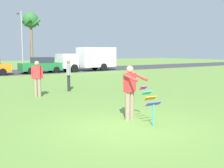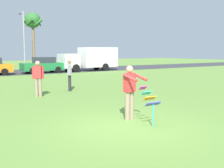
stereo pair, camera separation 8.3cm
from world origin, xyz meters
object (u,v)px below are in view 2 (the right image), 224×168
object	(u,v)px
person_walker_near	(70,74)
parked_truck_white_box	(92,58)
parked_car_green	(43,65)
person_kite_flyer	(130,90)
palm_tree_centre_far	(33,22)
person_walker_far	(38,78)
streetlight_pole	(24,36)
kite_held	(150,100)

from	to	relation	value
person_walker_near	parked_truck_white_box	bearing A→B (deg)	55.92
parked_car_green	person_walker_near	bearing A→B (deg)	-103.65
person_kite_flyer	parked_truck_white_box	bearing A→B (deg)	63.47
parked_car_green	palm_tree_centre_far	bearing A→B (deg)	76.63
person_walker_far	parked_car_green	bearing A→B (deg)	69.42
streetlight_pole	parked_car_green	bearing A→B (deg)	-92.32
parked_car_green	person_walker_near	distance (m)	13.46
person_kite_flyer	person_walker_far	xyz separation A→B (m)	(-0.96, 5.96, -0.02)
palm_tree_centre_far	parked_car_green	bearing A→B (deg)	-103.37
palm_tree_centre_far	streetlight_pole	size ratio (longest dim) A/B	1.06
person_kite_flyer	person_walker_near	distance (m)	7.02
streetlight_pole	person_walker_far	xyz separation A→B (m)	(-5.57, -21.45, -3.06)
streetlight_pole	palm_tree_centre_far	bearing A→B (deg)	54.34
parked_car_green	streetlight_pole	world-z (taller)	streetlight_pole
parked_car_green	person_kite_flyer	bearing A→B (deg)	-102.18
person_kite_flyer	palm_tree_centre_far	bearing A→B (deg)	77.41
parked_car_green	palm_tree_centre_far	xyz separation A→B (m)	(2.48, 10.45, 5.31)
person_walker_near	kite_held	bearing A→B (deg)	-97.73
palm_tree_centre_far	person_walker_near	distance (m)	24.75
streetlight_pole	person_walker_far	size ratio (longest dim) A/B	4.05
person_kite_flyer	streetlight_pole	size ratio (longest dim) A/B	0.25
person_kite_flyer	kite_held	bearing A→B (deg)	-84.23
parked_truck_white_box	palm_tree_centre_far	size ratio (longest dim) A/B	0.91
person_kite_flyer	person_walker_near	world-z (taller)	same
person_kite_flyer	streetlight_pole	bearing A→B (deg)	80.44
palm_tree_centre_far	person_walker_far	size ratio (longest dim) A/B	4.29
parked_car_green	parked_truck_white_box	distance (m)	5.71
kite_held	person_walker_near	size ratio (longest dim) A/B	0.66
person_kite_flyer	person_walker_near	xyz separation A→B (m)	(1.14, 6.92, -0.02)
person_kite_flyer	kite_held	size ratio (longest dim) A/B	1.52
person_walker_near	person_walker_far	xyz separation A→B (m)	(-2.10, -0.96, 0.00)
palm_tree_centre_far	streetlight_pole	world-z (taller)	palm_tree_centre_far
parked_car_green	parked_truck_white_box	xyz separation A→B (m)	(5.67, -0.00, 0.64)
parked_car_green	person_walker_far	distance (m)	15.00
person_walker_near	streetlight_pole	bearing A→B (deg)	80.37
kite_held	streetlight_pole	distance (m)	28.80
person_walker_far	person_walker_near	bearing A→B (deg)	24.66
parked_truck_white_box	kite_held	bearing A→B (deg)	-115.41
parked_car_green	parked_truck_white_box	bearing A→B (deg)	-0.01
person_walker_near	person_walker_far	distance (m)	2.31
parked_car_green	parked_truck_white_box	world-z (taller)	parked_truck_white_box
parked_truck_white_box	person_kite_flyer	bearing A→B (deg)	-116.53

